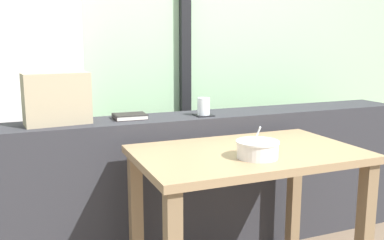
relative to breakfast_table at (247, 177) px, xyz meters
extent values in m
cube|color=#9EC699|center=(-0.06, 1.16, 0.79)|extent=(4.80, 0.08, 2.80)
cube|color=white|center=(-0.86, 1.06, 0.64)|extent=(0.56, 0.06, 2.50)
cube|color=black|center=(0.12, 1.09, 0.69)|extent=(0.07, 0.05, 2.60)
cube|color=#2D2D33|center=(-0.06, 0.55, -0.20)|extent=(2.80, 0.30, 0.82)
cube|color=#826849|center=(0.47, -0.27, -0.26)|extent=(0.06, 0.06, 0.70)
cube|color=#826849|center=(-0.47, 0.27, -0.26)|extent=(0.06, 0.06, 0.70)
cube|color=#826849|center=(0.47, 0.27, -0.26)|extent=(0.06, 0.06, 0.70)
cube|color=#997A56|center=(0.00, 0.00, 0.11)|extent=(1.03, 0.64, 0.03)
cube|color=black|center=(0.00, 0.50, 0.21)|extent=(0.10, 0.10, 0.00)
cylinder|color=white|center=(0.00, 0.50, 0.27)|extent=(0.07, 0.07, 0.10)
cylinder|color=orange|center=(0.00, 0.50, 0.25)|extent=(0.06, 0.06, 0.07)
cube|color=black|center=(-0.41, 0.57, 0.21)|extent=(0.18, 0.14, 0.00)
cube|color=silver|center=(-0.41, 0.57, 0.22)|extent=(0.17, 0.13, 0.02)
cube|color=black|center=(-0.41, 0.57, 0.24)|extent=(0.18, 0.14, 0.00)
cube|color=black|center=(-0.50, 0.57, 0.22)|extent=(0.01, 0.14, 0.03)
cube|color=tan|center=(-0.79, 0.55, 0.34)|extent=(0.33, 0.17, 0.26)
cylinder|color=silver|center=(-0.03, -0.13, 0.17)|extent=(0.18, 0.18, 0.07)
cylinder|color=silver|center=(-0.03, -0.13, 0.20)|extent=(0.19, 0.19, 0.01)
cylinder|color=#9E5B33|center=(-0.03, -0.13, 0.16)|extent=(0.16, 0.16, 0.05)
cylinder|color=silver|center=(-0.02, -0.10, 0.21)|extent=(0.04, 0.12, 0.13)
ellipsoid|color=silver|center=(-0.02, -0.08, 0.17)|extent=(0.03, 0.05, 0.01)
camera|label=1|loc=(-0.96, -1.66, 0.62)|focal=39.77mm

